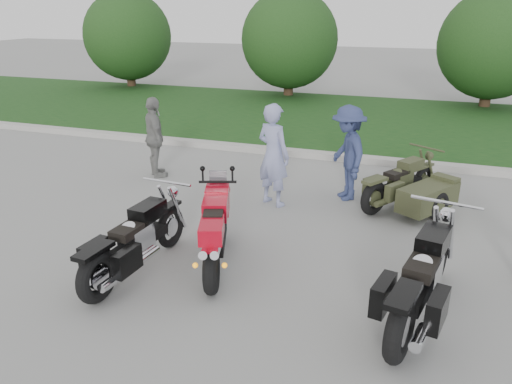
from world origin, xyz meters
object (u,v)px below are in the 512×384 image
(cruiser_right, at_px, (421,283))
(person_back, at_px, (155,138))
(cruiser_left, at_px, (133,244))
(person_stripe, at_px, (273,155))
(sportbike_red, at_px, (215,230))
(cruiser_sidecar, at_px, (415,192))
(person_denim, at_px, (347,153))

(cruiser_right, bearing_deg, person_back, 158.31)
(cruiser_left, distance_m, cruiser_right, 3.65)
(person_back, bearing_deg, person_stripe, -145.95)
(sportbike_red, bearing_deg, cruiser_sidecar, 30.57)
(person_stripe, distance_m, person_denim, 1.39)
(person_stripe, bearing_deg, cruiser_left, 96.05)
(sportbike_red, height_order, person_stripe, person_stripe)
(cruiser_left, relative_size, cruiser_right, 0.92)
(cruiser_left, distance_m, person_back, 4.17)
(sportbike_red, height_order, person_denim, person_denim)
(cruiser_left, relative_size, person_back, 1.36)
(cruiser_right, height_order, person_denim, person_denim)
(person_stripe, height_order, person_denim, person_stripe)
(cruiser_right, bearing_deg, sportbike_red, -176.72)
(cruiser_left, relative_size, person_denim, 1.30)
(sportbike_red, xyz_separation_m, person_denim, (1.24, 3.22, 0.31))
(cruiser_left, height_order, person_back, person_back)
(sportbike_red, xyz_separation_m, cruiser_sidecar, (2.48, 2.95, -0.19))
(cruiser_sidecar, bearing_deg, person_stripe, -138.20)
(person_stripe, bearing_deg, cruiser_sidecar, -145.69)
(cruiser_left, xyz_separation_m, person_denim, (2.18, 3.77, 0.43))
(person_back, bearing_deg, sportbike_red, 178.61)
(sportbike_red, xyz_separation_m, person_back, (-2.75, 3.19, 0.27))
(cruiser_right, relative_size, person_back, 1.47)
(cruiser_right, height_order, person_back, person_back)
(person_stripe, xyz_separation_m, person_back, (-2.79, 0.69, -0.08))
(person_stripe, relative_size, person_back, 1.10)
(sportbike_red, xyz_separation_m, person_stripe, (0.04, 2.50, 0.36))
(sportbike_red, distance_m, person_back, 4.22)
(cruiser_left, height_order, cruiser_right, cruiser_right)
(cruiser_sidecar, bearing_deg, sportbike_red, -98.64)
(cruiser_right, height_order, person_stripe, person_stripe)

